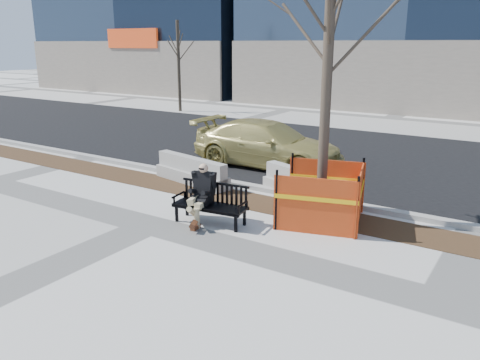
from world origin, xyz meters
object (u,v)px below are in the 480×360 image
(bench, at_px, (210,223))
(tree_fence, at_px, (320,221))
(seated_man, at_px, (203,221))
(sedan, at_px, (267,166))
(jersey_barrier_left, at_px, (192,183))
(jersey_barrier_right, at_px, (304,199))

(bench, bearing_deg, tree_fence, 29.36)
(seated_man, distance_m, sedan, 5.33)
(seated_man, height_order, jersey_barrier_left, seated_man)
(bench, height_order, seated_man, seated_man)
(bench, relative_size, jersey_barrier_right, 0.64)
(seated_man, height_order, jersey_barrier_right, seated_man)
(tree_fence, bearing_deg, jersey_barrier_right, 129.19)
(bench, relative_size, jersey_barrier_left, 0.64)
(bench, height_order, sedan, sedan)
(seated_man, relative_size, jersey_barrier_right, 0.50)
(seated_man, height_order, tree_fence, tree_fence)
(tree_fence, xyz_separation_m, jersey_barrier_left, (-4.32, 0.82, 0.00))
(sedan, relative_size, jersey_barrier_left, 1.89)
(jersey_barrier_left, distance_m, jersey_barrier_right, 3.37)
(tree_fence, xyz_separation_m, sedan, (-3.48, 3.72, 0.00))
(bench, xyz_separation_m, tree_fence, (1.99, 1.48, 0.00))
(tree_fence, bearing_deg, seated_man, -146.55)
(jersey_barrier_right, bearing_deg, seated_man, -94.55)
(sedan, xyz_separation_m, jersey_barrier_left, (-0.84, -2.90, 0.00))
(bench, height_order, jersey_barrier_right, bench)
(seated_man, bearing_deg, tree_fence, 26.13)
(bench, relative_size, tree_fence, 0.25)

